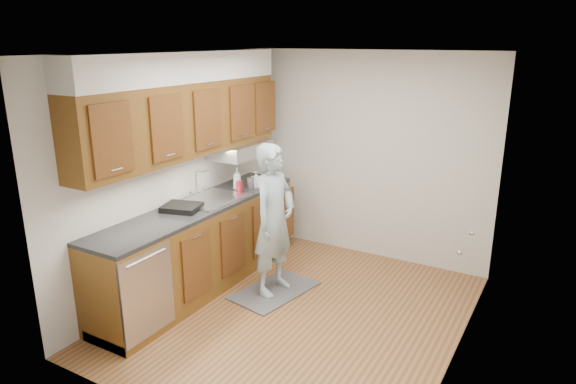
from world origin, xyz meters
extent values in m
plane|color=#935C37|center=(0.00, 0.00, 0.00)|extent=(3.50, 3.50, 0.00)
plane|color=white|center=(0.00, 0.00, 2.50)|extent=(3.50, 3.50, 0.00)
cube|color=beige|center=(-1.50, 0.00, 1.25)|extent=(0.02, 3.50, 2.50)
cube|color=beige|center=(1.50, 0.00, 1.25)|extent=(0.02, 3.50, 2.50)
cube|color=beige|center=(0.00, 1.75, 1.25)|extent=(3.00, 0.02, 2.50)
cube|color=brown|center=(-1.20, 0.00, 0.45)|extent=(0.60, 2.80, 0.90)
cube|color=black|center=(-1.21, 0.00, 0.92)|extent=(0.63, 2.80, 0.04)
cube|color=#B2B2B7|center=(-1.20, 0.20, 0.89)|extent=(0.48, 0.68, 0.14)
cube|color=#B2B2B7|center=(-1.20, 0.20, 0.94)|extent=(0.52, 0.72, 0.01)
cube|color=#B2B2B7|center=(-0.91, -1.10, 0.47)|extent=(0.03, 0.60, 0.80)
cube|color=brown|center=(-1.33, 0.00, 1.83)|extent=(0.33, 2.80, 0.75)
cube|color=silver|center=(-1.33, 0.00, 2.35)|extent=(0.35, 2.80, 0.30)
cube|color=#A5A5AA|center=(-1.27, 0.85, 1.37)|extent=(0.46, 0.75, 0.16)
cube|color=white|center=(1.49, 0.30, 1.02)|extent=(0.02, 1.22, 2.05)
cube|color=#5C5C5E|center=(-0.45, 0.27, 0.01)|extent=(0.71, 1.02, 0.02)
imported|color=#91AAB0|center=(-0.45, 0.27, 0.93)|extent=(0.47, 0.67, 1.82)
imported|color=silver|center=(-1.18, 0.66, 1.07)|extent=(0.10, 0.10, 0.26)
imported|color=silver|center=(-1.05, 0.86, 1.04)|extent=(0.12, 0.12, 0.19)
cylinder|color=red|center=(-1.09, 0.58, 1.01)|extent=(0.08, 0.08, 0.13)
cylinder|color=#A5A5AA|center=(-1.09, 0.78, 1.00)|extent=(0.08, 0.08, 0.13)
cube|color=black|center=(-1.24, -0.23, 0.97)|extent=(0.43, 0.39, 0.06)
camera|label=1|loc=(2.18, -3.98, 2.62)|focal=32.00mm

